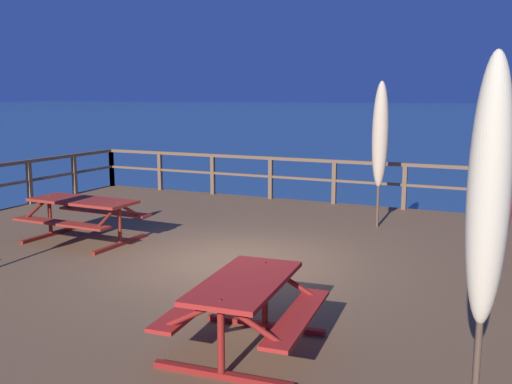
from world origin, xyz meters
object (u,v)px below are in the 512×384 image
at_px(patio_umbrella_short_front, 502,180).
at_px(picnic_table_mid_left, 83,210).
at_px(patio_umbrella_tall_front, 489,194).
at_px(picnic_table_mid_centre, 245,300).
at_px(patio_umbrella_tall_back_left, 380,135).

bearing_deg(patio_umbrella_short_front, picnic_table_mid_left, 178.04).
relative_size(picnic_table_mid_left, patio_umbrella_tall_front, 0.69).
bearing_deg(picnic_table_mid_centre, patio_umbrella_short_front, 49.06).
height_order(picnic_table_mid_left, patio_umbrella_short_front, patio_umbrella_short_front).
bearing_deg(patio_umbrella_tall_front, patio_umbrella_short_front, 89.14).
bearing_deg(picnic_table_mid_left, picnic_table_mid_centre, -31.78).
bearing_deg(picnic_table_mid_left, patio_umbrella_tall_back_left, 35.54).
bearing_deg(patio_umbrella_tall_back_left, picnic_table_mid_centre, -89.88).
xyz_separation_m(picnic_table_mid_centre, patio_umbrella_short_front, (2.29, 2.64, 1.03)).
height_order(patio_umbrella_tall_front, patio_umbrella_short_front, patio_umbrella_tall_front).
height_order(picnic_table_mid_centre, patio_umbrella_tall_front, patio_umbrella_tall_front).
bearing_deg(patio_umbrella_tall_front, picnic_table_mid_centre, 169.95).
distance_m(picnic_table_mid_left, patio_umbrella_tall_front, 7.74).
relative_size(picnic_table_mid_left, patio_umbrella_short_front, 0.82).
bearing_deg(picnic_table_mid_left, patio_umbrella_short_front, -1.96).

